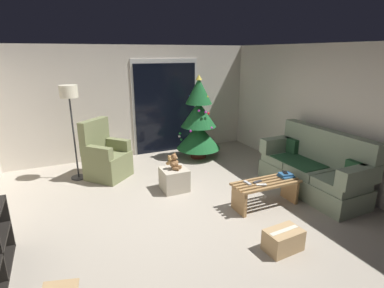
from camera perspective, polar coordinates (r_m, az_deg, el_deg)
The scene contains 19 objects.
ground_plane at distance 4.70m, azimuth -0.97°, elevation -12.88°, with size 7.00×7.00×0.00m, color #9E9384.
wall_back at distance 7.08m, azimuth -10.96°, elevation 7.85°, with size 5.72×0.12×2.50m, color beige.
wall_right at distance 5.93m, azimuth 25.37°, elevation 4.76°, with size 0.12×6.00×2.50m, color beige.
patio_door_frame at distance 7.24m, azimuth -5.00°, elevation 7.09°, with size 1.60×0.02×2.20m, color silver.
patio_door_glass at distance 7.23m, azimuth -4.95°, elevation 6.68°, with size 1.50×0.02×2.10m, color black.
couch at distance 5.63m, azimuth 22.16°, elevation -4.48°, with size 0.80×1.95×1.08m.
coffee_table at distance 4.90m, azimuth 13.82°, elevation -8.45°, with size 1.10×0.40×0.42m.
remote_white at distance 4.69m, azimuth 13.04°, elevation -7.56°, with size 0.04×0.16×0.02m, color silver.
remote_silver at distance 4.71m, azimuth 10.45°, elevation -7.25°, with size 0.04×0.16×0.02m, color #ADADB2.
remote_graphite at distance 4.78m, azimuth 12.31°, elevation -7.02°, with size 0.04×0.16×0.02m, color #333338.
book_stack at distance 5.10m, azimuth 17.37°, elevation -5.65°, with size 0.22×0.20×0.06m.
cell_phone at distance 5.11m, azimuth 17.26°, elevation -5.17°, with size 0.07×0.14×0.01m, color black.
christmas_tree at distance 6.78m, azimuth 1.25°, elevation 4.23°, with size 1.00×1.00×1.89m.
armchair at distance 6.02m, azimuth -16.09°, elevation -2.48°, with size 0.97×0.97×1.13m.
floor_lamp at distance 5.89m, azimuth -22.21°, elevation 7.61°, with size 0.32×0.32×1.78m.
ottoman at distance 5.34m, azimuth -3.39°, elevation -6.70°, with size 0.44×0.44×0.39m, color #B2A893.
teddy_bear_chestnut at distance 5.22m, azimuth -3.34°, elevation -3.52°, with size 0.21×0.21×0.29m.
teddy_bear_honey_by_tree at distance 6.34m, azimuth -4.10°, elevation -3.53°, with size 0.20×0.21×0.29m.
cardboard_box_taped_mid_floor at distance 4.03m, azimuth 16.92°, elevation -17.03°, with size 0.48×0.32×0.27m.
Camera 1 is at (-1.60, -3.75, 2.35)m, focal length 28.11 mm.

